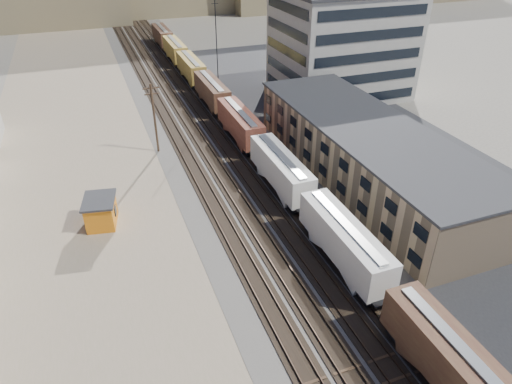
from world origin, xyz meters
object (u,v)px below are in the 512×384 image
object	(u,v)px
utility_pole_north	(154,117)
parked_car_blue	(322,113)
freight_train	(225,106)
maintenance_shed	(101,211)

from	to	relation	value
utility_pole_north	parked_car_blue	xyz separation A→B (m)	(28.24, 3.43, -4.64)
freight_train	utility_pole_north	xyz separation A→B (m)	(-12.30, -7.00, 2.50)
freight_train	parked_car_blue	xyz separation A→B (m)	(15.95, -3.57, -2.13)
parked_car_blue	utility_pole_north	bearing A→B (deg)	141.95
utility_pole_north	parked_car_blue	bearing A→B (deg)	6.93
freight_train	maintenance_shed	distance (m)	31.20
maintenance_shed	parked_car_blue	world-z (taller)	maintenance_shed
freight_train	utility_pole_north	distance (m)	14.37
maintenance_shed	parked_car_blue	bearing A→B (deg)	27.25
freight_train	maintenance_shed	size ratio (longest dim) A/B	24.58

